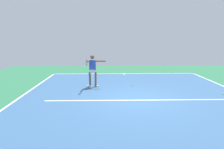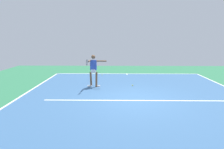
# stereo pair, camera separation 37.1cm
# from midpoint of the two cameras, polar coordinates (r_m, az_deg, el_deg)

# --- Properties ---
(ground_plane) EXTENTS (20.52, 20.52, 0.00)m
(ground_plane) POSITION_cam_midpoint_polar(r_m,az_deg,el_deg) (8.75, 5.78, -7.14)
(ground_plane) COLOR #2D754C
(court_surface) EXTENTS (10.63, 12.36, 0.00)m
(court_surface) POSITION_cam_midpoint_polar(r_m,az_deg,el_deg) (8.75, 5.78, -7.13)
(court_surface) COLOR #38608E
(court_surface) RESTS_ON ground_plane
(court_line_baseline_near) EXTENTS (10.63, 0.10, 0.01)m
(court_line_baseline_near) POSITION_cam_midpoint_polar(r_m,az_deg,el_deg) (14.68, 2.86, 0.27)
(court_line_baseline_near) COLOR white
(court_line_baseline_near) RESTS_ON ground_plane
(court_line_sideline_right) EXTENTS (0.10, 12.36, 0.01)m
(court_line_sideline_right) POSITION_cam_midpoint_polar(r_m,az_deg,el_deg) (9.65, -27.25, -6.60)
(court_line_sideline_right) COLOR white
(court_line_sideline_right) RESTS_ON ground_plane
(court_line_service) EXTENTS (7.97, 0.10, 0.01)m
(court_line_service) POSITION_cam_midpoint_polar(r_m,az_deg,el_deg) (8.58, 5.93, -7.51)
(court_line_service) COLOR white
(court_line_service) RESTS_ON ground_plane
(court_line_centre_mark) EXTENTS (0.10, 0.30, 0.01)m
(court_line_centre_mark) POSITION_cam_midpoint_polar(r_m,az_deg,el_deg) (14.48, 2.91, 0.13)
(court_line_centre_mark) COLOR white
(court_line_centre_mark) RESTS_ON ground_plane
(tennis_player) EXTENTS (1.07, 1.17, 1.78)m
(tennis_player) POSITION_cam_midpoint_polar(r_m,az_deg,el_deg) (10.62, -6.72, 1.73)
(tennis_player) COLOR brown
(tennis_player) RESTS_ON ground_plane
(tennis_ball_far_corner) EXTENTS (0.07, 0.07, 0.07)m
(tennis_ball_far_corner) POSITION_cam_midpoint_polar(r_m,az_deg,el_deg) (14.04, -4.42, -0.10)
(tennis_ball_far_corner) COLOR #CCE033
(tennis_ball_far_corner) RESTS_ON ground_plane
(tennis_ball_near_service_line) EXTENTS (0.07, 0.07, 0.07)m
(tennis_ball_near_service_line) POSITION_cam_midpoint_polar(r_m,az_deg,el_deg) (10.68, 28.95, -4.98)
(tennis_ball_near_service_line) COLOR #CCE033
(tennis_ball_near_service_line) RESTS_ON ground_plane
(tennis_ball_by_baseline) EXTENTS (0.07, 0.07, 0.07)m
(tennis_ball_by_baseline) POSITION_cam_midpoint_polar(r_m,az_deg,el_deg) (11.03, 4.78, -3.16)
(tennis_ball_by_baseline) COLOR yellow
(tennis_ball_by_baseline) RESTS_ON ground_plane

